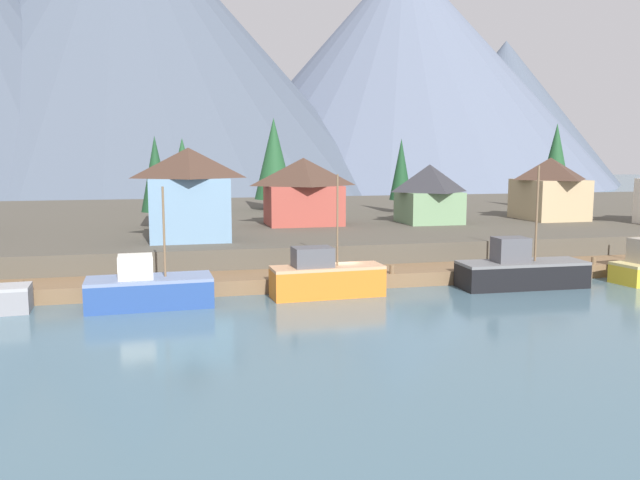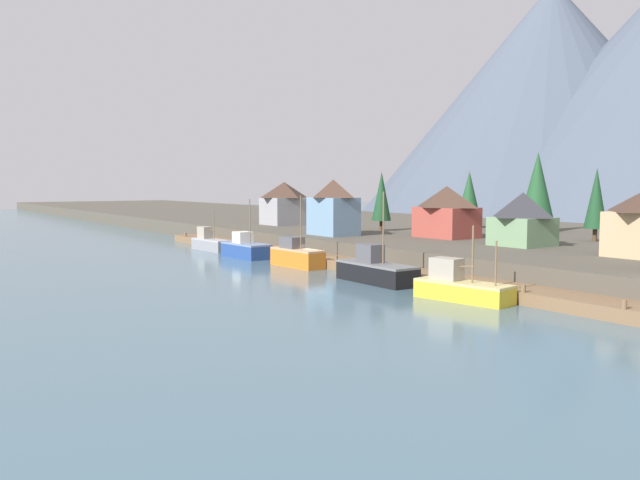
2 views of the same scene
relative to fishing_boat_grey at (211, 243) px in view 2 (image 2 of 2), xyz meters
The scene contains 17 objects.
ground_plane 31.71m from the fishing_boat_grey, 42.81° to the left, with size 400.00×400.00×1.00m, color #476675.
dock 23.51m from the fishing_boat_grey, ahead, with size 80.00×4.00×1.60m.
shoreline_bank 40.79m from the fishing_boat_grey, 55.27° to the left, with size 400.00×56.00×2.50m, color #4C473D.
mountain_west_peak 137.23m from the fishing_boat_grey, 106.70° to the left, with size 111.97×111.97×67.88m, color #475160.
fishing_boat_grey is the anchor object (origin of this frame).
fishing_boat_blue 10.85m from the fishing_boat_grey, ahead, with size 7.61×3.36×7.33m.
fishing_boat_orange 22.05m from the fishing_boat_grey, ahead, with size 7.45×2.70×7.97m.
fishing_boat_black 36.06m from the fishing_boat_grey, ahead, with size 9.00×3.09×8.48m.
fishing_boat_yellow 47.04m from the fishing_boat_grey, ahead, with size 8.16×3.86×5.98m.
house_blue 18.42m from the fishing_boat_grey, 38.78° to the left, with size 6.40×4.63×7.27m.
house_green 42.23m from the fishing_boat_grey, 27.44° to the left, with size 5.72×5.71×5.78m.
house_grey 20.14m from the fishing_boat_grey, 116.79° to the left, with size 6.22×6.47×7.00m.
house_red 32.57m from the fishing_boat_grey, 39.61° to the left, with size 7.39×5.48×6.42m.
conifer_near_left 46.37m from the fishing_boat_grey, 57.12° to the left, with size 4.81×4.81×11.17m.
conifer_near_right 49.86m from the fishing_boat_grey, 38.75° to the left, with size 2.62×2.62×8.55m.
conifer_mid_right 39.71m from the fishing_boat_grey, 69.30° to the left, with size 3.49×3.49×8.66m.
conifer_back_left 25.05m from the fishing_boat_grey, 62.81° to the left, with size 2.78×2.78×8.46m.
Camera 2 is at (59.12, -40.12, 9.17)m, focal length 36.43 mm.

